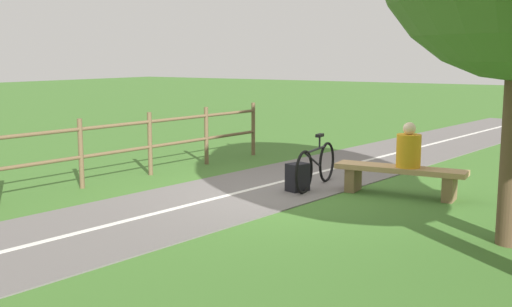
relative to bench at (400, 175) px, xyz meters
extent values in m
plane|color=#3D6B28|center=(1.49, 0.78, -0.32)|extent=(80.00, 80.00, 0.00)
cube|color=#66605E|center=(2.55, 4.78, -0.31)|extent=(6.51, 36.04, 0.02)
cube|color=silver|center=(2.55, 4.78, -0.30)|extent=(3.74, 31.80, 0.00)
cube|color=#A88456|center=(0.00, 0.00, 0.09)|extent=(2.02, 0.59, 0.08)
cube|color=brown|center=(-0.74, -0.07, -0.13)|extent=(0.19, 0.39, 0.37)
cube|color=brown|center=(0.74, 0.07, -0.13)|extent=(0.19, 0.39, 0.37)
cylinder|color=orange|center=(-0.12, -0.01, 0.38)|extent=(0.40, 0.40, 0.50)
sphere|color=beige|center=(-0.12, -0.01, 0.72)|extent=(0.19, 0.19, 0.19)
torus|color=black|center=(1.29, 0.70, 0.02)|extent=(0.13, 0.68, 0.68)
torus|color=black|center=(1.41, -0.33, 0.02)|extent=(0.13, 0.68, 0.68)
cylinder|color=black|center=(1.35, 0.18, 0.31)|extent=(0.14, 0.88, 0.04)
cylinder|color=black|center=(1.33, 0.34, 0.17)|extent=(0.11, 0.64, 0.32)
cylinder|color=black|center=(1.37, 0.03, 0.41)|extent=(0.03, 0.03, 0.20)
cube|color=black|center=(1.37, 0.03, 0.52)|extent=(0.10, 0.21, 0.05)
cube|color=black|center=(1.44, 0.63, -0.09)|extent=(0.33, 0.38, 0.45)
cube|color=black|center=(1.57, 0.58, -0.16)|extent=(0.11, 0.23, 0.20)
cylinder|color=brown|center=(4.07, -2.09, 0.25)|extent=(0.08, 0.08, 1.13)
cylinder|color=brown|center=(4.21, -0.63, 0.25)|extent=(0.08, 0.08, 1.13)
cylinder|color=brown|center=(4.35, 0.83, 0.25)|extent=(0.08, 0.08, 1.13)
cylinder|color=brown|center=(4.49, 2.29, 0.25)|extent=(0.08, 0.08, 1.13)
camera|label=1|loc=(-3.31, 9.07, 1.80)|focal=44.04mm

